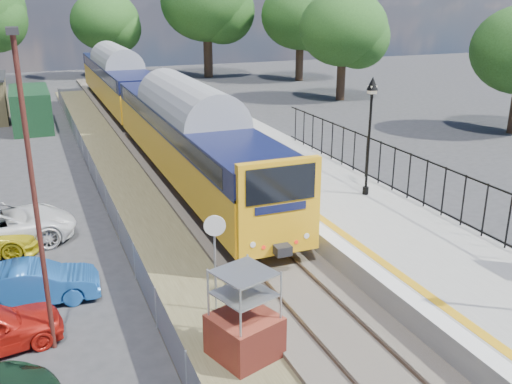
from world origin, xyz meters
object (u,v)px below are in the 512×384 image
train (144,99)px  car_blue (34,284)px  victorian_lamp_north (371,109)px  speed_sign (215,247)px  brick_plinth (244,316)px  carpark_lamp (32,182)px

train → car_blue: 20.68m
train → car_blue: bearing=-110.2°
victorian_lamp_north → train: victorian_lamp_north is taller
victorian_lamp_north → speed_sign: victorian_lamp_north is taller
train → brick_plinth: train is taller
speed_sign → carpark_lamp: 4.89m
train → carpark_lamp: (-6.78, -21.86, 2.01)m
carpark_lamp → car_blue: bearing=97.9°
victorian_lamp_north → car_blue: 13.18m
train → speed_sign: size_ratio=14.10×
train → car_blue: train is taller
brick_plinth → carpark_lamp: 5.77m
victorian_lamp_north → car_blue: victorian_lamp_north is taller
speed_sign → car_blue: 5.43m
victorian_lamp_north → train: size_ratio=0.11×
victorian_lamp_north → speed_sign: 9.47m
brick_plinth → car_blue: 6.59m
speed_sign → car_blue: bearing=170.0°
train → car_blue: (-7.13, -19.33, -1.75)m
brick_plinth → car_blue: (-4.63, 4.66, -0.52)m
carpark_lamp → car_blue: (-0.35, 2.53, -3.76)m
victorian_lamp_north → car_blue: (-12.43, -2.38, -3.70)m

